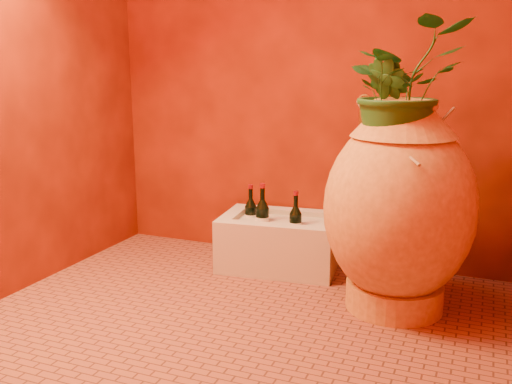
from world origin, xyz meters
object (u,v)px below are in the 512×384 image
at_px(wine_bottle_a, 262,219).
at_px(wine_bottle_b, 295,225).
at_px(stone_basin, 279,243).
at_px(amphora, 399,208).
at_px(wine_bottle_c, 251,217).
at_px(wall_tap, 363,109).

height_order(wine_bottle_a, wine_bottle_b, wine_bottle_a).
bearing_deg(wine_bottle_a, stone_basin, 20.78).
bearing_deg(stone_basin, amphora, -24.59).
relative_size(amphora, stone_basin, 1.43).
height_order(wine_bottle_a, wine_bottle_c, wine_bottle_a).
distance_m(stone_basin, wall_tap, 0.90).
bearing_deg(wine_bottle_a, wine_bottle_b, 0.76).
distance_m(amphora, wine_bottle_a, 0.89).
relative_size(wine_bottle_a, wine_bottle_c, 1.10).
height_order(amphora, wall_tap, amphora).
height_order(wine_bottle_c, wall_tap, wall_tap).
relative_size(wine_bottle_b, wine_bottle_c, 1.00).
xyz_separation_m(amphora, stone_basin, (-0.72, 0.33, -0.36)).
bearing_deg(amphora, wine_bottle_a, 160.15).
distance_m(wine_bottle_a, wine_bottle_b, 0.20).
xyz_separation_m(amphora, wine_bottle_b, (-0.61, 0.29, -0.23)).
height_order(stone_basin, wine_bottle_c, wine_bottle_c).
bearing_deg(amphora, wine_bottle_b, 154.15).
relative_size(amphora, wall_tap, 5.87).
height_order(wine_bottle_b, wall_tap, wall_tap).
bearing_deg(stone_basin, wine_bottle_b, -16.99).
relative_size(amphora, wine_bottle_b, 3.36).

